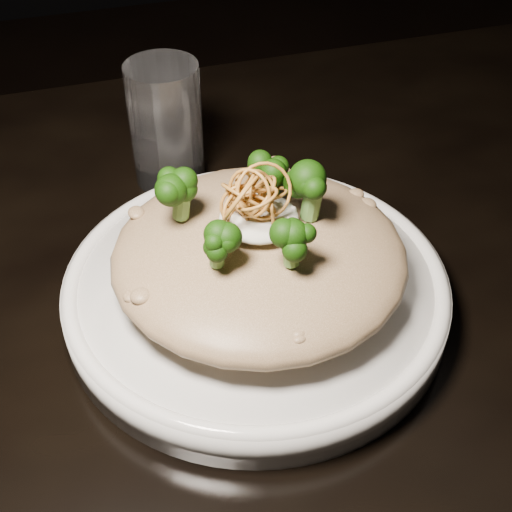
{
  "coord_description": "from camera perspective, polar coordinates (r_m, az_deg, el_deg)",
  "views": [
    {
      "loc": [
        -0.18,
        -0.42,
        1.17
      ],
      "look_at": [
        -0.06,
        -0.03,
        0.81
      ],
      "focal_mm": 50.0,
      "sensor_mm": 36.0,
      "label": 1
    }
  ],
  "objects": [
    {
      "name": "table",
      "position": [
        0.68,
        3.86,
        -6.27
      ],
      "size": [
        1.1,
        0.8,
        0.75
      ],
      "color": "black",
      "rests_on": "ground"
    },
    {
      "name": "plate",
      "position": [
        0.58,
        0.0,
        -2.92
      ],
      "size": [
        0.31,
        0.31,
        0.03
      ],
      "primitive_type": "cylinder",
      "color": "white",
      "rests_on": "table"
    },
    {
      "name": "risotto",
      "position": [
        0.55,
        0.26,
        0.12
      ],
      "size": [
        0.23,
        0.23,
        0.05
      ],
      "primitive_type": "ellipsoid",
      "color": "brown",
      "rests_on": "plate"
    },
    {
      "name": "broccoli",
      "position": [
        0.52,
        -0.57,
        4.21
      ],
      "size": [
        0.14,
        0.14,
        0.05
      ],
      "primitive_type": null,
      "color": "black",
      "rests_on": "risotto"
    },
    {
      "name": "cheese",
      "position": [
        0.53,
        0.23,
        3.06
      ],
      "size": [
        0.06,
        0.06,
        0.02
      ],
      "primitive_type": "ellipsoid",
      "color": "silver",
      "rests_on": "risotto"
    },
    {
      "name": "shallots",
      "position": [
        0.51,
        -0.52,
        5.28
      ],
      "size": [
        0.06,
        0.06,
        0.04
      ],
      "primitive_type": null,
      "color": "#945F1F",
      "rests_on": "cheese"
    },
    {
      "name": "drinking_glass",
      "position": [
        0.7,
        -7.21,
        10.4
      ],
      "size": [
        0.07,
        0.07,
        0.12
      ],
      "primitive_type": "cylinder",
      "rotation": [
        0.0,
        0.0,
        -0.05
      ],
      "color": "white",
      "rests_on": "table"
    }
  ]
}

